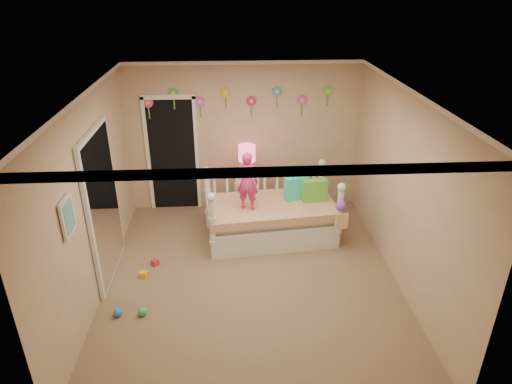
{
  "coord_description": "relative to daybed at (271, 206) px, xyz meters",
  "views": [
    {
      "loc": [
        -0.25,
        -5.14,
        3.83
      ],
      "look_at": [
        0.1,
        0.6,
        1.05
      ],
      "focal_mm": 31.58,
      "sensor_mm": 36.0,
      "label": 1
    }
  ],
  "objects": [
    {
      "name": "left_wall",
      "position": [
        -2.36,
        -1.1,
        0.75
      ],
      "size": [
        0.01,
        4.5,
        2.6
      ],
      "primitive_type": "cube",
      "color": "tan",
      "rests_on": "floor"
    },
    {
      "name": "table_lamp",
      "position": [
        -0.34,
        0.72,
        0.55
      ],
      "size": [
        0.28,
        0.28,
        0.63
      ],
      "color": "#F3206E",
      "rests_on": "nightstand"
    },
    {
      "name": "flower_decals",
      "position": [
        -0.45,
        1.14,
        1.39
      ],
      "size": [
        3.4,
        0.02,
        0.5
      ],
      "primitive_type": null,
      "color": "#B2668C",
      "rests_on": "back_wall"
    },
    {
      "name": "floor",
      "position": [
        -0.36,
        -1.1,
        -0.55
      ],
      "size": [
        4.0,
        4.5,
        0.01
      ],
      "primitive_type": "cube",
      "color": "#7F684C",
      "rests_on": "ground"
    },
    {
      "name": "closet_doorway",
      "position": [
        -1.61,
        1.14,
        0.49
      ],
      "size": [
        0.9,
        0.04,
        2.07
      ],
      "primitive_type": "cube",
      "color": "black",
      "rests_on": "back_wall"
    },
    {
      "name": "pillow_lime",
      "position": [
        0.69,
        0.03,
        0.24
      ],
      "size": [
        0.39,
        0.17,
        0.36
      ],
      "primitive_type": "cube",
      "rotation": [
        0.0,
        0.0,
        0.07
      ],
      "color": "#64C03A",
      "rests_on": "daybed"
    },
    {
      "name": "wall_picture",
      "position": [
        -2.33,
        -2.0,
        1.0
      ],
      "size": [
        0.05,
        0.34,
        0.42
      ],
      "primitive_type": "cube",
      "color": "white",
      "rests_on": "left_wall"
    },
    {
      "name": "nightstand",
      "position": [
        -0.34,
        0.72,
        -0.21
      ],
      "size": [
        0.44,
        0.36,
        0.68
      ],
      "primitive_type": "cube",
      "rotation": [
        0.0,
        0.0,
        -0.11
      ],
      "color": "white",
      "rests_on": "floor"
    },
    {
      "name": "child",
      "position": [
        -0.37,
        -0.16,
        0.52
      ],
      "size": [
        0.39,
        0.32,
        0.91
      ],
      "primitive_type": "imported",
      "rotation": [
        0.0,
        0.0,
        2.79
      ],
      "color": "#E53489",
      "rests_on": "daybed"
    },
    {
      "name": "ceiling",
      "position": [
        -0.36,
        -1.1,
        2.05
      ],
      "size": [
        4.0,
        4.5,
        0.01
      ],
      "primitive_type": "cube",
      "color": "white",
      "rests_on": "floor"
    },
    {
      "name": "back_wall",
      "position": [
        -0.36,
        1.15,
        0.75
      ],
      "size": [
        4.0,
        0.01,
        2.6
      ],
      "primitive_type": "cube",
      "color": "tan",
      "rests_on": "floor"
    },
    {
      "name": "right_wall",
      "position": [
        1.64,
        -1.1,
        0.75
      ],
      "size": [
        0.01,
        4.5,
        2.6
      ],
      "primitive_type": "cube",
      "color": "tan",
      "rests_on": "floor"
    },
    {
      "name": "daybed",
      "position": [
        0.0,
        0.0,
        0.0
      ],
      "size": [
        2.13,
        1.3,
        1.1
      ],
      "primitive_type": null,
      "rotation": [
        0.0,
        0.0,
        0.11
      ],
      "color": "white",
      "rests_on": "floor"
    },
    {
      "name": "crown_molding",
      "position": [
        -0.36,
        -1.1,
        2.02
      ],
      "size": [
        4.0,
        4.5,
        0.06
      ],
      "primitive_type": null,
      "color": "white",
      "rests_on": "ceiling"
    },
    {
      "name": "mirror_closet",
      "position": [
        -2.32,
        -0.8,
        0.5
      ],
      "size": [
        0.07,
        1.3,
        2.1
      ],
      "primitive_type": "cube",
      "color": "white",
      "rests_on": "left_wall"
    },
    {
      "name": "hanging_bag",
      "position": [
        0.97,
        -0.57,
        0.12
      ],
      "size": [
        0.2,
        0.16,
        0.36
      ],
      "primitive_type": null,
      "color": "beige",
      "rests_on": "daybed"
    },
    {
      "name": "toy_scatter",
      "position": [
        -1.71,
        -1.23,
        -0.49
      ],
      "size": [
        1.25,
        1.51,
        0.11
      ],
      "primitive_type": null,
      "rotation": [
        0.0,
        0.0,
        0.41
      ],
      "color": "#996666",
      "rests_on": "floor"
    },
    {
      "name": "pillow_turquoise",
      "position": [
        0.41,
        0.12,
        0.25
      ],
      "size": [
        0.4,
        0.25,
        0.38
      ],
      "primitive_type": "cube",
      "rotation": [
        0.0,
        0.0,
        0.34
      ],
      "color": "#29CEB1",
      "rests_on": "daybed"
    }
  ]
}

